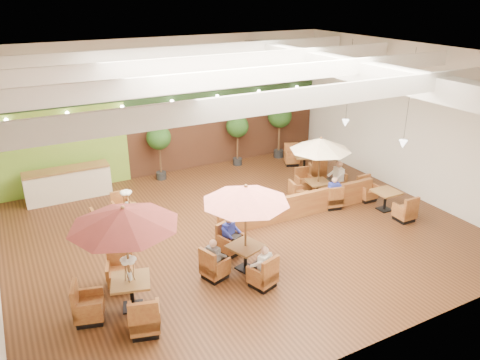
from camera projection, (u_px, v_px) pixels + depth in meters
room at (228, 111)px, 14.81m from camera, size 14.04×14.00×5.52m
service_counter at (68, 184)px, 17.13m from camera, size 3.00×0.75×1.18m
booth_divider at (300, 205)px, 15.82m from camera, size 6.11×0.30×0.85m
table_0 at (123, 238)px, 10.67m from camera, size 2.70×2.85×2.77m
table_1 at (244, 210)px, 12.30m from camera, size 2.50×2.64×2.56m
table_2 at (320, 157)px, 16.69m from camera, size 2.42×2.42×2.40m
table_3 at (122, 216)px, 15.04m from camera, size 1.53×2.27×1.45m
table_4 at (385, 201)px, 16.33m from camera, size 0.83×2.43×0.91m
table_5 at (304, 164)px, 19.71m from camera, size 1.09×2.66×0.93m
topiary_0 at (159, 140)px, 18.45m from camera, size 0.97×0.97×2.25m
topiary_1 at (237, 128)px, 19.97m from camera, size 0.96×0.96×2.24m
topiary_2 at (280, 118)px, 20.83m from camera, size 1.07×1.07×2.48m
diner_0 at (263, 262)px, 11.99m from camera, size 0.41×0.40×0.74m
diner_1 at (230, 231)px, 13.51m from camera, size 0.41×0.40×0.74m
diner_2 at (215, 254)px, 12.35m from camera, size 0.38×0.40×0.73m
diner_3 at (333, 189)px, 16.33m from camera, size 0.39×0.34×0.73m
diner_4 at (337, 175)px, 17.40m from camera, size 0.39×0.45×0.86m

